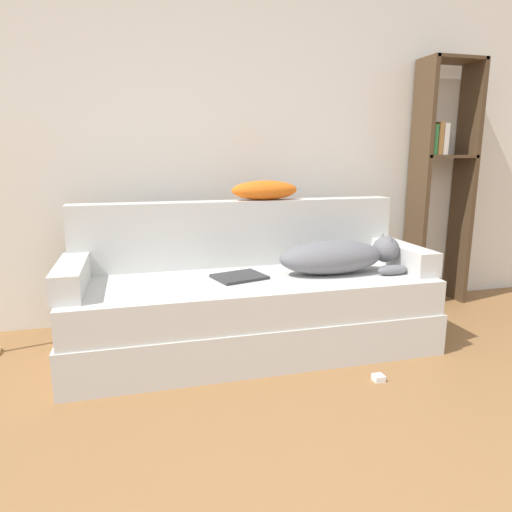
% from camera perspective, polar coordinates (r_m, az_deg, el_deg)
% --- Properties ---
extents(wall_back, '(7.15, 0.06, 2.70)m').
position_cam_1_polar(wall_back, '(3.36, -6.31, 15.26)').
color(wall_back, silver).
rests_on(wall_back, ground_plane).
extents(couch, '(2.19, 0.82, 0.46)m').
position_cam_1_polar(couch, '(2.84, -0.50, -7.18)').
color(couch, silver).
rests_on(couch, ground_plane).
extents(couch_backrest, '(2.15, 0.15, 0.43)m').
position_cam_1_polar(couch_backrest, '(3.05, -2.12, 2.90)').
color(couch_backrest, silver).
rests_on(couch_backrest, couch).
extents(couch_arm_left, '(0.15, 0.63, 0.15)m').
position_cam_1_polar(couch_arm_left, '(2.69, -22.07, -2.36)').
color(couch_arm_left, silver).
rests_on(couch_arm_left, couch).
extents(couch_arm_right, '(0.15, 0.63, 0.15)m').
position_cam_1_polar(couch_arm_right, '(3.15, 17.77, 0.03)').
color(couch_arm_right, silver).
rests_on(couch_arm_right, couch).
extents(dog, '(0.80, 0.32, 0.23)m').
position_cam_1_polar(dog, '(2.88, 10.27, -0.03)').
color(dog, slate).
rests_on(dog, couch).
extents(laptop, '(0.34, 0.30, 0.02)m').
position_cam_1_polar(laptop, '(2.74, -2.10, -2.61)').
color(laptop, '#2D2D30').
rests_on(laptop, couch).
extents(throw_pillow, '(0.45, 0.18, 0.13)m').
position_cam_1_polar(throw_pillow, '(3.07, 1.09, 8.22)').
color(throw_pillow, orange).
rests_on(throw_pillow, couch_backrest).
extents(bookshelf, '(0.46, 0.26, 1.89)m').
position_cam_1_polar(bookshelf, '(3.92, 22.18, 9.71)').
color(bookshelf, '#4C3823').
rests_on(bookshelf, ground_plane).
extents(power_adapter, '(0.06, 0.06, 0.03)m').
position_cam_1_polar(power_adapter, '(2.61, 15.06, -14.50)').
color(power_adapter, white).
rests_on(power_adapter, ground_plane).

